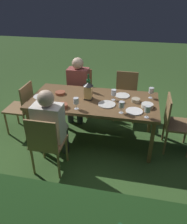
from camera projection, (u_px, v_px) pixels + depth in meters
The scene contains 24 objects.
ground_plane at pixel (93, 138), 3.76m from camera, with size 16.00×16.00×0.00m, color #385B28.
dining_table at pixel (93, 103), 3.43m from camera, with size 1.95×0.94×0.72m.
chair_side_right_b at pixel (46, 142), 2.86m from camera, with size 0.42×0.40×0.87m.
person_in_cream at pixel (51, 124), 2.96m from camera, with size 0.38×0.47×1.15m.
chair_head_near at pixel (174, 121), 3.30m from camera, with size 0.40×0.42×0.87m.
chair_side_left_a at pixel (126, 93), 4.18m from camera, with size 0.42×0.40×0.87m.
chair_head_far at pixel (22, 106), 3.74m from camera, with size 0.40×0.42×0.87m.
chair_side_left_b at pixel (81, 90), 4.34m from camera, with size 0.42×0.40×0.87m.
person_in_rust at pixel (78, 86), 4.10m from camera, with size 0.38×0.47×1.15m.
lantern_centerpiece at pixel (88, 90), 3.36m from camera, with size 0.15×0.15×0.27m.
green_bottle_on_table at pixel (88, 85), 3.64m from camera, with size 0.07×0.07×0.29m.
wine_glass_a at pixel (76, 101), 3.09m from camera, with size 0.08×0.08×0.17m.
wine_glass_b at pixel (114, 93), 3.34m from camera, with size 0.08×0.08×0.17m.
wine_glass_c at pixel (151, 91), 3.40m from camera, with size 0.08×0.08×0.17m.
wine_glass_d at pixel (148, 110), 2.88m from camera, with size 0.08×0.08×0.17m.
wine_glass_e at pixel (122, 105), 2.99m from camera, with size 0.08×0.08×0.17m.
plate_a at pixel (134, 111), 3.07m from camera, with size 0.23×0.23×0.01m, color white.
plate_b at pixel (122, 96), 3.51m from camera, with size 0.23×0.23×0.01m, color white.
plate_c at pixel (107, 104), 3.25m from camera, with size 0.26×0.26×0.01m, color silver.
plate_d at pixel (41, 97), 3.48m from camera, with size 0.24×0.24×0.01m, color white.
bowl_olives at pixel (147, 105), 3.17m from camera, with size 0.17×0.17×0.05m.
bowl_bread at pixel (136, 100), 3.33m from camera, with size 0.13×0.13×0.05m.
bowl_salad at pixel (60, 93), 3.57m from camera, with size 0.16×0.16×0.04m.
bowl_dip at pixel (62, 106), 3.17m from camera, with size 0.17×0.17×0.05m.
Camera 1 is at (-0.63, 3.00, 2.22)m, focal length 35.82 mm.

